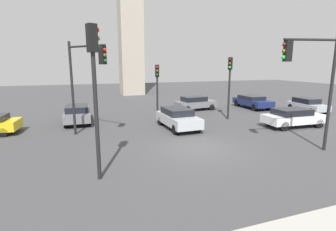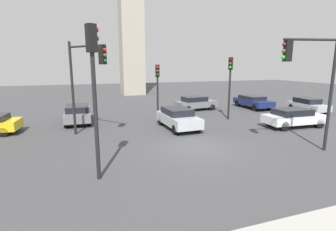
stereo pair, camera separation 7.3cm
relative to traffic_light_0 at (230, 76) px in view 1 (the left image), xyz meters
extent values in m
plane|color=#424244|center=(-5.74, -6.10, -3.55)|extent=(101.89, 101.89, 0.00)
cylinder|color=black|center=(0.01, 0.01, -1.01)|extent=(0.16, 0.16, 5.09)
cube|color=black|center=(0.01, 0.01, 1.04)|extent=(0.45, 0.45, 1.00)
sphere|color=#4C0F0C|center=(-0.12, -0.13, 1.34)|extent=(0.20, 0.20, 0.20)
sphere|color=#594714|center=(-0.12, -0.13, 1.04)|extent=(0.20, 0.20, 0.20)
sphere|color=green|center=(-0.12, -0.13, 0.74)|extent=(0.20, 0.20, 0.20)
cylinder|color=black|center=(0.51, -8.60, -0.59)|extent=(0.16, 0.16, 5.93)
cylinder|color=black|center=(-0.87, -8.30, 2.14)|extent=(2.79, 0.72, 0.12)
cube|color=black|center=(-2.01, -8.05, 1.59)|extent=(0.38, 0.38, 1.00)
sphere|color=#4C0F0C|center=(-2.20, -8.01, 1.89)|extent=(0.20, 0.20, 0.20)
sphere|color=#594714|center=(-2.20, -8.01, 1.59)|extent=(0.20, 0.20, 0.20)
sphere|color=green|center=(-2.20, -8.01, 1.29)|extent=(0.20, 0.20, 0.20)
cylinder|color=black|center=(-11.15, -8.22, -0.58)|extent=(0.16, 0.16, 5.94)
cube|color=black|center=(-11.15, -8.22, 1.88)|extent=(0.42, 0.42, 1.00)
sphere|color=red|center=(-10.96, -8.14, 2.18)|extent=(0.20, 0.20, 0.20)
sphere|color=#594714|center=(-10.96, -8.14, 1.88)|extent=(0.20, 0.20, 0.20)
sphere|color=#14471E|center=(-10.96, -8.14, 1.58)|extent=(0.20, 0.20, 0.20)
cylinder|color=black|center=(-12.08, -0.81, -0.60)|extent=(0.16, 0.16, 5.91)
cylinder|color=black|center=(-11.13, -2.07, 2.01)|extent=(2.00, 2.60, 0.12)
cube|color=black|center=(-10.33, -3.14, 1.46)|extent=(0.45, 0.45, 1.00)
sphere|color=red|center=(-10.21, -3.30, 1.76)|extent=(0.20, 0.20, 0.20)
sphere|color=#594714|center=(-10.21, -3.30, 1.46)|extent=(0.20, 0.20, 0.20)
sphere|color=#14471E|center=(-10.21, -3.30, 1.16)|extent=(0.20, 0.20, 0.20)
cylinder|color=black|center=(-5.50, 2.24, -1.30)|extent=(0.16, 0.16, 4.50)
cube|color=black|center=(-5.50, 2.24, 0.45)|extent=(0.38, 0.38, 1.00)
sphere|color=red|center=(-5.54, 2.04, 0.75)|extent=(0.20, 0.20, 0.20)
sphere|color=#594714|center=(-5.54, 2.04, 0.45)|extent=(0.20, 0.20, 0.20)
sphere|color=#14471E|center=(-5.54, 2.04, 0.15)|extent=(0.20, 0.20, 0.20)
cube|color=#ADB2B7|center=(-5.13, -1.58, -2.90)|extent=(2.03, 4.30, 0.67)
cube|color=black|center=(-5.14, -1.36, -2.35)|extent=(1.74, 2.43, 0.50)
cylinder|color=black|center=(-4.31, -2.99, -3.23)|extent=(0.36, 0.66, 0.65)
cylinder|color=black|center=(-5.86, -3.04, -3.23)|extent=(0.36, 0.66, 0.65)
cylinder|color=black|center=(-4.40, -0.11, -3.23)|extent=(0.36, 0.66, 0.65)
cylinder|color=black|center=(-5.95, -0.16, -3.23)|extent=(0.36, 0.66, 0.65)
cube|color=slate|center=(-11.91, 2.83, -2.90)|extent=(1.98, 4.54, 0.62)
cube|color=black|center=(-11.91, 2.60, -2.39)|extent=(1.71, 2.56, 0.49)
cylinder|color=black|center=(-12.65, 4.37, -3.21)|extent=(0.35, 0.69, 0.69)
cylinder|color=black|center=(-11.10, 4.34, -3.21)|extent=(0.35, 0.69, 0.69)
cylinder|color=black|center=(-12.71, 1.31, -3.21)|extent=(0.35, 0.69, 0.69)
cylinder|color=black|center=(-11.17, 1.28, -3.21)|extent=(0.35, 0.69, 0.69)
cylinder|color=black|center=(-16.39, 0.09, -3.26)|extent=(0.63, 0.41, 0.60)
cylinder|color=black|center=(-16.23, 1.67, -3.26)|extent=(0.63, 0.41, 0.60)
cube|color=#ADB2B7|center=(8.97, 0.24, -2.96)|extent=(1.95, 4.03, 0.55)
cube|color=black|center=(8.98, 0.44, -2.47)|extent=(1.62, 2.30, 0.52)
cylinder|color=black|center=(9.54, -1.14, -3.24)|extent=(0.35, 0.65, 0.63)
cylinder|color=black|center=(8.19, -1.03, -3.24)|extent=(0.35, 0.65, 0.63)
cylinder|color=black|center=(9.75, 1.51, -3.24)|extent=(0.35, 0.65, 0.63)
cylinder|color=black|center=(8.40, 1.62, -3.24)|extent=(0.35, 0.65, 0.63)
cube|color=silver|center=(3.04, -3.97, -2.93)|extent=(4.53, 2.06, 0.59)
cube|color=black|center=(2.82, -3.96, -2.43)|extent=(2.57, 1.74, 0.49)
cylinder|color=black|center=(4.59, -3.29, -3.22)|extent=(0.68, 0.36, 0.67)
cylinder|color=black|center=(4.51, -4.80, -3.22)|extent=(0.68, 0.36, 0.67)
cylinder|color=black|center=(1.57, -3.14, -3.22)|extent=(0.68, 0.36, 0.67)
cylinder|color=black|center=(1.49, -4.64, -3.22)|extent=(0.68, 0.36, 0.67)
cube|color=slate|center=(-0.67, 4.85, -2.94)|extent=(4.28, 2.15, 0.60)
cube|color=black|center=(-0.87, 4.83, -2.43)|extent=(2.46, 1.74, 0.50)
cylinder|color=black|center=(0.64, 5.70, -3.24)|extent=(0.66, 0.37, 0.63)
cylinder|color=black|center=(0.80, 4.31, -3.24)|extent=(0.66, 0.37, 0.63)
cylinder|color=black|center=(-2.14, 5.39, -3.24)|extent=(0.66, 0.37, 0.63)
cylinder|color=black|center=(-1.98, 4.00, -3.24)|extent=(0.66, 0.37, 0.63)
cube|color=navy|center=(5.47, 3.93, -2.91)|extent=(2.10, 4.53, 0.59)
cube|color=black|center=(5.47, 4.16, -2.45)|extent=(1.82, 2.55, 0.41)
cylinder|color=black|center=(6.25, 2.39, -3.20)|extent=(0.38, 0.71, 0.70)
cylinder|color=black|center=(4.61, 2.43, -3.20)|extent=(0.38, 0.71, 0.70)
cylinder|color=black|center=(6.32, 5.44, -3.20)|extent=(0.38, 0.71, 0.70)
cylinder|color=black|center=(4.68, 5.48, -3.20)|extent=(0.38, 0.71, 0.70)
camera|label=1|loc=(-11.75, -18.15, 0.95)|focal=27.31mm
camera|label=2|loc=(-11.68, -18.18, 0.95)|focal=27.31mm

